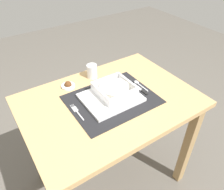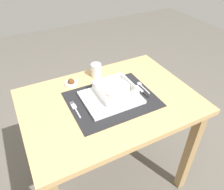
{
  "view_description": "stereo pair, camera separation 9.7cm",
  "coord_description": "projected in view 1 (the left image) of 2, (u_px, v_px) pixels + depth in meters",
  "views": [
    {
      "loc": [
        -0.48,
        -0.75,
        1.45
      ],
      "look_at": [
        0.01,
        -0.01,
        0.75
      ],
      "focal_mm": 35.19,
      "sensor_mm": 36.0,
      "label": 1
    },
    {
      "loc": [
        -0.4,
        -0.8,
        1.45
      ],
      "look_at": [
        0.01,
        -0.01,
        0.75
      ],
      "focal_mm": 35.19,
      "sensor_mm": 36.0,
      "label": 2
    }
  ],
  "objects": [
    {
      "name": "butter_knife",
      "position": [
        141.0,
        90.0,
        1.21
      ],
      "size": [
        0.01,
        0.12,
        0.01
      ],
      "rotation": [
        0.0,
        0.0,
        0.05
      ],
      "color": "black",
      "rests_on": "placemat"
    },
    {
      "name": "dining_table",
      "position": [
        110.0,
        116.0,
        1.22
      ],
      "size": [
        0.9,
        0.65,
        0.72
      ],
      "color": "tan",
      "rests_on": "ground"
    },
    {
      "name": "porridge_bowl",
      "position": [
        114.0,
        89.0,
        1.15
      ],
      "size": [
        0.18,
        0.18,
        0.05
      ],
      "color": "white",
      "rests_on": "serving_plate"
    },
    {
      "name": "drinking_glass",
      "position": [
        92.0,
        72.0,
        1.3
      ],
      "size": [
        0.06,
        0.06,
        0.08
      ],
      "color": "white",
      "rests_on": "dining_table"
    },
    {
      "name": "serving_plate",
      "position": [
        111.0,
        98.0,
        1.14
      ],
      "size": [
        0.29,
        0.24,
        0.02
      ],
      "primitive_type": "cube",
      "color": "white",
      "rests_on": "placemat"
    },
    {
      "name": "spoon",
      "position": [
        138.0,
        83.0,
        1.25
      ],
      "size": [
        0.02,
        0.12,
        0.01
      ],
      "rotation": [
        0.0,
        0.0,
        -0.02
      ],
      "color": "silver",
      "rests_on": "placemat"
    },
    {
      "name": "ground_plane",
      "position": [
        110.0,
        176.0,
        1.6
      ],
      "size": [
        6.0,
        6.0,
        0.0
      ],
      "primitive_type": "plane",
      "color": "#59544C"
    },
    {
      "name": "condiment_saucer",
      "position": [
        68.0,
        85.0,
        1.23
      ],
      "size": [
        0.08,
        0.08,
        0.04
      ],
      "color": "white",
      "rests_on": "dining_table"
    },
    {
      "name": "fork",
      "position": [
        76.0,
        111.0,
        1.07
      ],
      "size": [
        0.02,
        0.13,
        0.0
      ],
      "rotation": [
        0.0,
        0.0,
        -0.05
      ],
      "color": "silver",
      "rests_on": "placemat"
    },
    {
      "name": "placemat",
      "position": [
        112.0,
        99.0,
        1.15
      ],
      "size": [
        0.45,
        0.35,
        0.0
      ],
      "primitive_type": "cube",
      "color": "black",
      "rests_on": "dining_table"
    }
  ]
}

